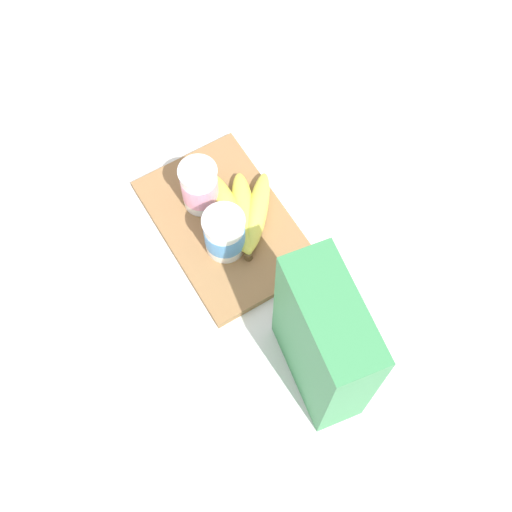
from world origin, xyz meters
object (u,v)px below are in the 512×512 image
(yogurt_cup_back, at_px, (200,187))
(banana_bunch, at_px, (242,212))
(yogurt_cup_front, at_px, (225,234))
(cereal_box, at_px, (323,343))
(cutting_board, at_px, (225,224))

(yogurt_cup_back, height_order, banana_bunch, yogurt_cup_back)
(yogurt_cup_front, height_order, yogurt_cup_back, yogurt_cup_back)
(yogurt_cup_back, bearing_deg, banana_bunch, -145.04)
(cereal_box, height_order, banana_bunch, cereal_box)
(cutting_board, xyz_separation_m, yogurt_cup_back, (0.06, 0.01, 0.06))
(cutting_board, relative_size, cereal_box, 1.14)
(cereal_box, bearing_deg, yogurt_cup_front, -167.28)
(cereal_box, relative_size, yogurt_cup_back, 2.73)
(cutting_board, bearing_deg, yogurt_cup_back, 13.78)
(cutting_board, height_order, banana_bunch, banana_bunch)
(cereal_box, distance_m, yogurt_cup_front, 0.26)
(cutting_board, distance_m, yogurt_cup_front, 0.07)
(yogurt_cup_back, bearing_deg, cutting_board, -166.22)
(cutting_board, xyz_separation_m, yogurt_cup_front, (-0.04, 0.02, 0.05))
(cutting_board, bearing_deg, cereal_box, 178.78)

